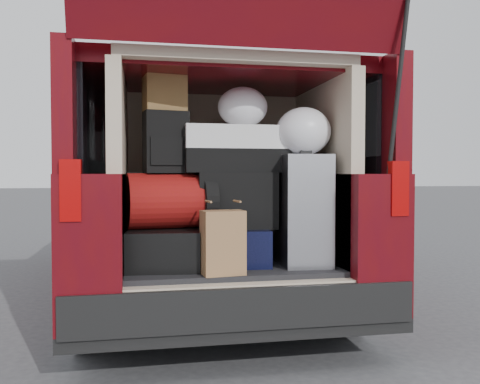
# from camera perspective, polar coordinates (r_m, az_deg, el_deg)

# --- Properties ---
(ground) EXTENTS (80.00, 80.00, 0.00)m
(ground) POSITION_cam_1_polar(r_m,az_deg,el_deg) (3.14, -0.74, -18.44)
(ground) COLOR #3D3D40
(ground) RESTS_ON ground
(minivan) EXTENTS (1.90, 5.35, 2.77)m
(minivan) POSITION_cam_1_polar(r_m,az_deg,el_deg) (4.79, -4.65, -0.25)
(minivan) COLOR black
(minivan) RESTS_ON ground
(load_floor) EXTENTS (1.24, 1.05, 0.55)m
(load_floor) POSITION_cam_1_polar(r_m,az_deg,el_deg) (3.32, -1.60, -12.35)
(load_floor) COLOR black
(load_floor) RESTS_ON ground
(black_hardshell) EXTENTS (0.47, 0.61, 0.23)m
(black_hardshell) POSITION_cam_1_polar(r_m,az_deg,el_deg) (3.08, -8.39, -6.12)
(black_hardshell) COLOR black
(black_hardshell) RESTS_ON load_floor
(navy_hardshell) EXTENTS (0.44, 0.52, 0.22)m
(navy_hardshell) POSITION_cam_1_polar(r_m,az_deg,el_deg) (3.15, -0.91, -5.99)
(navy_hardshell) COLOR black
(navy_hardshell) RESTS_ON load_floor
(silver_roller) EXTENTS (0.30, 0.46, 0.66)m
(silver_roller) POSITION_cam_1_polar(r_m,az_deg,el_deg) (3.13, 6.98, -1.97)
(silver_roller) COLOR white
(silver_roller) RESTS_ON load_floor
(kraft_bag) EXTENTS (0.24, 0.17, 0.35)m
(kraft_bag) POSITION_cam_1_polar(r_m,az_deg,el_deg) (2.79, -1.94, -5.69)
(kraft_bag) COLOR #9E6E47
(kraft_bag) RESTS_ON load_floor
(red_duffel) EXTENTS (0.54, 0.39, 0.33)m
(red_duffel) POSITION_cam_1_polar(r_m,az_deg,el_deg) (3.05, -7.85, -0.97)
(red_duffel) COLOR maroon
(red_duffel) RESTS_ON black_hardshell
(black_soft_case) EXTENTS (0.48, 0.29, 0.34)m
(black_soft_case) POSITION_cam_1_polar(r_m,az_deg,el_deg) (3.11, -0.45, -0.93)
(black_soft_case) COLOR black
(black_soft_case) RESTS_ON navy_hardshell
(backpack) EXTENTS (0.28, 0.19, 0.36)m
(backpack) POSITION_cam_1_polar(r_m,az_deg,el_deg) (3.06, -8.32, 5.53)
(backpack) COLOR black
(backpack) RESTS_ON red_duffel
(twotone_duffel) EXTENTS (0.64, 0.34, 0.28)m
(twotone_duffel) POSITION_cam_1_polar(r_m,az_deg,el_deg) (3.14, -0.59, 4.78)
(twotone_duffel) COLOR white
(twotone_duffel) RESTS_ON black_soft_case
(grocery_sack_lower) EXTENTS (0.27, 0.23, 0.22)m
(grocery_sack_lower) POSITION_cam_1_polar(r_m,az_deg,el_deg) (3.12, -8.49, 10.82)
(grocery_sack_lower) COLOR brown
(grocery_sack_lower) RESTS_ON backpack
(plastic_bag_center) EXTENTS (0.36, 0.34, 0.25)m
(plastic_bag_center) POSITION_cam_1_polar(r_m,az_deg,el_deg) (3.20, 0.30, 9.50)
(plastic_bag_center) COLOR white
(plastic_bag_center) RESTS_ON twotone_duffel
(plastic_bag_right) EXTENTS (0.38, 0.36, 0.29)m
(plastic_bag_right) POSITION_cam_1_polar(r_m,az_deg,el_deg) (3.12, 7.15, 6.77)
(plastic_bag_right) COLOR white
(plastic_bag_right) RESTS_ON silver_roller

